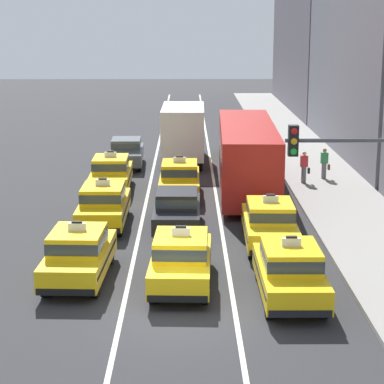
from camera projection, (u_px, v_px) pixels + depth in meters
name	position (u px, v px, depth m)	size (l,w,h in m)	color
ground_plane	(179.00, 314.00, 21.02)	(160.00, 160.00, 0.00)	#2B2B2D
lane_stripe_left_center	(153.00, 171.00, 40.47)	(0.14, 80.00, 0.01)	silver
lane_stripe_center_right	(212.00, 171.00, 40.50)	(0.14, 80.00, 0.01)	silver
sidewalk_curb	(333.00, 190.00, 35.65)	(4.00, 90.00, 0.15)	gray
taxi_left_nearest	(79.00, 253.00, 23.58)	(1.98, 4.62, 1.96)	black
taxi_left_second	(104.00, 204.00, 29.74)	(1.83, 4.56, 1.96)	black
taxi_left_third	(111.00, 173.00, 35.67)	(1.89, 4.59, 1.96)	black
sedan_left_fourth	(126.00, 152.00, 41.41)	(1.88, 4.35, 1.58)	black
taxi_center_nearest	(181.00, 259.00, 23.07)	(1.99, 4.63, 1.96)	black
sedan_center_second	(177.00, 209.00, 29.16)	(1.84, 4.33, 1.58)	black
taxi_center_third	(180.00, 179.00, 34.39)	(1.85, 4.57, 1.96)	black
box_truck_center_fourth	(183.00, 131.00, 42.50)	(2.38, 6.99, 3.27)	black
taxi_right_nearest	(290.00, 270.00, 22.02)	(1.83, 4.57, 1.96)	black
taxi_right_second	(270.00, 222.00, 27.11)	(1.92, 4.60, 1.96)	black
bus_right_third	(247.00, 154.00, 35.34)	(2.87, 11.28, 3.22)	black
taxi_right_fourth	(237.00, 142.00, 44.33)	(1.96, 4.62, 1.96)	black
pedestrian_mid_block	(324.00, 164.00, 37.68)	(0.47, 0.24, 1.54)	slate
pedestrian_by_storefront	(304.00, 167.00, 36.70)	(0.47, 0.24, 1.57)	slate
traffic_light_pole	(357.00, 195.00, 18.64)	(2.87, 0.33, 5.58)	#47474C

